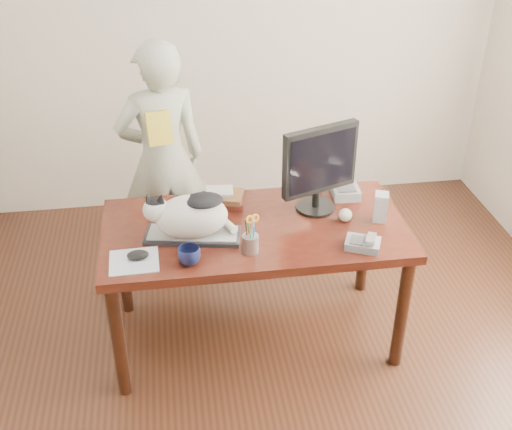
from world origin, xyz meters
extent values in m
plane|color=black|center=(0.00, 0.00, 0.00)|extent=(4.50, 4.50, 0.00)
plane|color=white|center=(0.00, 2.25, 1.35)|extent=(4.00, 0.00, 4.00)
cube|color=black|center=(0.00, 0.60, 0.72)|extent=(1.60, 0.80, 0.05)
cylinder|color=black|center=(-0.74, 0.26, 0.35)|extent=(0.07, 0.07, 0.70)
cylinder|color=black|center=(0.74, 0.26, 0.35)|extent=(0.07, 0.07, 0.70)
cylinder|color=black|center=(-0.74, 0.94, 0.35)|extent=(0.07, 0.07, 0.70)
cylinder|color=black|center=(0.74, 0.94, 0.35)|extent=(0.07, 0.07, 0.70)
cube|color=black|center=(0.00, 0.96, 0.40)|extent=(1.45, 0.03, 0.50)
cube|color=black|center=(-0.33, 0.54, 0.76)|extent=(0.51, 0.27, 0.02)
cube|color=#A9A9AD|center=(-0.33, 0.54, 0.78)|extent=(0.47, 0.24, 0.01)
ellipsoid|color=silver|center=(-0.33, 0.54, 0.87)|extent=(0.40, 0.29, 0.23)
ellipsoid|color=silver|center=(-0.50, 0.55, 0.92)|extent=(0.16, 0.15, 0.13)
ellipsoid|color=black|center=(-0.50, 0.55, 0.96)|extent=(0.11, 0.10, 0.05)
cone|color=black|center=(-0.53, 0.55, 0.99)|extent=(0.07, 0.07, 0.08)
cone|color=black|center=(-0.47, 0.54, 0.99)|extent=(0.07, 0.07, 0.08)
ellipsoid|color=black|center=(-0.27, 0.53, 0.97)|extent=(0.22, 0.19, 0.05)
cylinder|color=silver|center=(-0.14, 0.56, 0.80)|extent=(0.09, 0.16, 0.05)
cylinder|color=black|center=(0.36, 0.73, 0.76)|extent=(0.27, 0.27, 0.02)
cylinder|color=black|center=(0.36, 0.73, 0.82)|extent=(0.05, 0.05, 0.10)
cube|color=black|center=(0.36, 0.71, 1.06)|extent=(0.43, 0.20, 0.37)
cube|color=black|center=(0.37, 0.69, 1.06)|extent=(0.37, 0.14, 0.31)
cylinder|color=gray|center=(-0.05, 0.37, 0.80)|extent=(0.10, 0.10, 0.09)
cylinder|color=black|center=(-0.07, 0.38, 0.88)|extent=(0.02, 0.04, 0.14)
cylinder|color=#0C58AE|center=(-0.04, 0.37, 0.88)|extent=(0.02, 0.04, 0.14)
cylinder|color=#A81827|center=(-0.06, 0.39, 0.88)|extent=(0.02, 0.04, 0.14)
cylinder|color=#19801E|center=(-0.06, 0.36, 0.88)|extent=(0.03, 0.02, 0.14)
cylinder|color=silver|center=(-0.05, 0.37, 0.88)|extent=(0.02, 0.02, 0.10)
cylinder|color=silver|center=(-0.04, 0.37, 0.88)|extent=(0.01, 0.02, 0.10)
torus|color=orange|center=(-0.06, 0.37, 0.94)|extent=(0.05, 0.03, 0.04)
torus|color=orange|center=(-0.03, 0.38, 0.94)|extent=(0.05, 0.03, 0.04)
cube|color=silver|center=(-0.63, 0.37, 0.75)|extent=(0.24, 0.22, 0.01)
ellipsoid|color=black|center=(-0.61, 0.39, 0.77)|extent=(0.11, 0.07, 0.04)
imported|color=black|center=(-0.36, 0.32, 0.79)|extent=(0.16, 0.16, 0.09)
cube|color=slate|center=(0.51, 0.32, 0.77)|extent=(0.20, 0.18, 0.04)
cube|color=#404042|center=(0.48, 0.33, 0.80)|extent=(0.09, 0.10, 0.01)
cube|color=silver|center=(0.54, 0.32, 0.80)|extent=(0.10, 0.15, 0.05)
cube|color=#B0B0B2|center=(0.67, 0.57, 0.83)|extent=(0.09, 0.10, 0.16)
sphere|color=beige|center=(0.49, 0.58, 0.79)|extent=(0.07, 0.07, 0.07)
cube|color=#491813|center=(-0.15, 0.86, 0.77)|extent=(0.25, 0.20, 0.04)
cube|color=brown|center=(-0.14, 0.85, 0.80)|extent=(0.25, 0.21, 0.03)
cube|color=silver|center=(-0.16, 0.86, 0.83)|extent=(0.16, 0.13, 0.02)
cube|color=slate|center=(0.56, 0.86, 0.78)|extent=(0.16, 0.21, 0.06)
cube|color=#404042|center=(0.56, 0.83, 0.81)|extent=(0.11, 0.11, 0.01)
imported|color=beige|center=(-0.46, 1.44, 0.76)|extent=(0.62, 0.48, 1.53)
cube|color=gold|center=(-0.46, 1.27, 1.05)|extent=(0.16, 0.12, 0.20)
camera|label=1|loc=(-0.41, -2.23, 2.56)|focal=45.00mm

